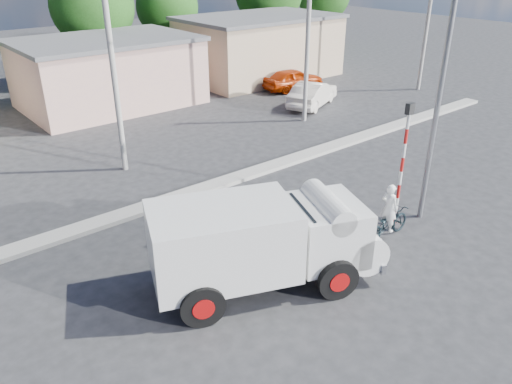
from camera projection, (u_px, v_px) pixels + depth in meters
ground_plane at (370, 276)px, 14.84m from camera, size 120.00×120.00×0.00m
median at (215, 185)px, 20.36m from camera, size 40.00×0.80×0.16m
truck at (267, 240)px, 13.83m from camera, size 6.85×4.56×2.67m
bicycle at (387, 223)px, 16.56m from camera, size 2.08×0.75×1.09m
cyclist at (388, 216)px, 16.43m from camera, size 0.41×0.61×1.67m
car_cream at (313, 94)px, 30.59m from camera, size 4.86×3.33×1.52m
car_red at (293, 79)px, 34.18m from camera, size 4.48×2.23×1.47m
traffic_pole at (404, 155)px, 16.57m from camera, size 0.28×0.18×4.36m
streetlight at (439, 81)px, 15.86m from camera, size 2.34×0.22×9.00m
building_row at (94, 72)px, 29.82m from camera, size 37.80×7.30×4.44m
tree_row at (135, 6)px, 36.74m from camera, size 51.24×7.43×8.42m
utility_poles at (219, 61)px, 23.25m from camera, size 35.40×0.24×8.00m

